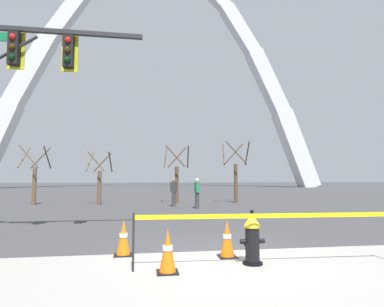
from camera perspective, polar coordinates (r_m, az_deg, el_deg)
ground_plane at (r=6.88m, az=5.52°, el=-17.74°), size 240.00×240.00×0.00m
fire_hydrant at (r=6.11m, az=10.83°, el=-14.90°), size 0.46×0.48×0.99m
caution_tape_barrier at (r=5.94m, az=14.12°, el=-13.16°), size 4.88×0.23×0.99m
traffic_cone_by_hydrant at (r=5.52m, az=-4.43°, el=-17.25°), size 0.36×0.36×0.73m
traffic_cone_mid_sidewalk at (r=6.82m, az=-12.31°, el=-14.71°), size 0.36×0.36×0.73m
traffic_cone_curb_edge at (r=6.57m, az=6.39°, el=-15.17°), size 0.36×0.36×0.73m
traffic_signal_gantry at (r=9.90m, az=-31.15°, el=10.72°), size 5.02×0.44×6.00m
monument_arch at (r=56.70m, az=-6.63°, el=13.17°), size 59.27×2.99×42.29m
tree_far_left at (r=21.27m, az=-26.61°, el=-4.08°), size 1.65×1.65×3.54m
tree_left_mid at (r=20.09m, az=-16.42°, el=-4.79°), size 1.50×1.51×3.22m
tree_center_left at (r=20.44m, az=-2.80°, el=-4.37°), size 1.71×1.72×3.69m
tree_center_right at (r=21.06m, az=7.90°, el=-3.96°), size 1.85×1.86×4.00m
pedestrian_walking_left at (r=17.91m, az=-3.33°, el=-6.97°), size 0.39×0.36×1.59m
pedestrian_standing_center at (r=16.71m, az=0.92°, el=-7.15°), size 0.26×0.37×1.59m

